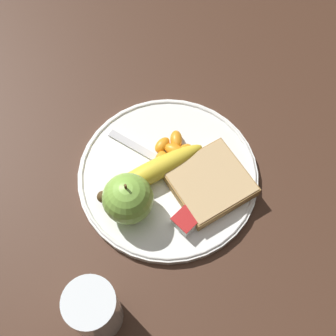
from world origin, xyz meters
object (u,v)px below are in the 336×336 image
Objects in this scene: bread_slice at (210,183)px; jam_packet at (187,219)px; banana at (151,173)px; apple at (128,199)px; plate at (168,175)px; juice_glass at (94,310)px; fork at (167,166)px.

bread_slice and jam_packet have the same top height.
banana is 1.36× the size of bread_slice.
apple is at bearing 152.01° from bread_slice.
apple is at bearing -179.83° from plate.
apple is 0.09m from jam_packet.
juice_glass is at bearing -174.69° from bread_slice.
bread_slice is 0.07m from fork.
juice_glass reaches higher than apple.
banana is at bearing 81.51° from jam_packet.
apple reaches higher than plate.
jam_packet reaches higher than plate.
apple reaches higher than banana.
fork is at bearing -7.27° from banana.
fork reaches higher than plate.
plate is 0.01m from fork.
bread_slice is at bearing -54.43° from banana.
apple is 0.13m from bread_slice.
jam_packet is at bearing -98.49° from banana.
bread_slice is at bearing -63.10° from plate.
banana reaches higher than bread_slice.
apple is 0.45× the size of fork.
banana is 0.09m from jam_packet.
juice_glass reaches higher than banana.
juice_glass reaches higher than jam_packet.
plate is 0.09m from apple.
bread_slice reaches higher than plate.
juice_glass is at bearing -79.75° from fork.
jam_packet is (-0.04, -0.08, 0.01)m from plate.
bread_slice is at bearing 14.03° from jam_packet.
bread_slice is at bearing 5.31° from juice_glass.
juice_glass reaches higher than bread_slice.
jam_packet is (0.18, 0.01, -0.02)m from juice_glass.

